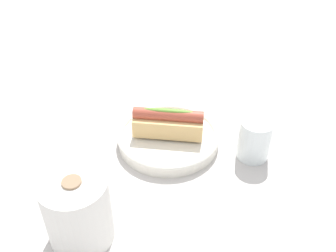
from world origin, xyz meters
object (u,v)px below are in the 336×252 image
object	(u,v)px
serving_bowl	(168,138)
paper_towel_roll	(78,211)
water_glass	(254,141)
hotdog_front	(168,123)

from	to	relation	value
serving_bowl	paper_towel_roll	size ratio (longest dim) A/B	1.68
paper_towel_roll	water_glass	bearing A→B (deg)	-130.76
water_glass	serving_bowl	bearing A→B (deg)	5.12
serving_bowl	water_glass	distance (m)	0.19
hotdog_front	water_glass	size ratio (longest dim) A/B	1.74
water_glass	hotdog_front	bearing A→B (deg)	5.12
serving_bowl	paper_towel_roll	world-z (taller)	paper_towel_roll
water_glass	paper_towel_roll	distance (m)	0.39
hotdog_front	water_glass	distance (m)	0.19
hotdog_front	water_glass	bearing A→B (deg)	-174.88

